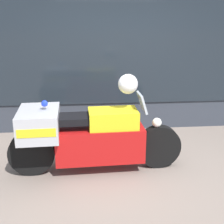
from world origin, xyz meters
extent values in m
plane|color=gray|center=(0.00, 0.00, 0.00)|extent=(60.00, 60.00, 0.00)
cube|color=#333842|center=(0.00, 2.00, 1.75)|extent=(6.90, 0.40, 3.50)
cube|color=#1E262D|center=(0.43, 1.79, 1.80)|extent=(5.74, 0.02, 2.50)
cube|color=slate|center=(0.39, 2.01, 0.28)|extent=(5.52, 0.30, 0.55)
cube|color=silver|center=(0.39, 2.15, 1.30)|extent=(5.52, 0.02, 1.53)
cube|color=beige|center=(0.39, 2.01, 2.06)|extent=(5.52, 0.30, 0.03)
cube|color=#195623|center=(-1.36, 2.01, 2.10)|extent=(0.18, 0.04, 0.05)
cube|color=maroon|center=(0.39, 2.01, 2.10)|extent=(0.18, 0.04, 0.05)
cube|color=orange|center=(-1.57, 1.94, 0.69)|extent=(0.19, 0.04, 0.27)
cube|color=yellow|center=(-0.26, 1.94, 0.69)|extent=(0.19, 0.02, 0.27)
cube|color=#2866B7|center=(1.04, 1.94, 0.69)|extent=(0.19, 0.02, 0.27)
cylinder|color=black|center=(0.47, 0.20, 0.33)|extent=(0.66, 0.16, 0.65)
cylinder|color=black|center=(-1.38, 0.14, 0.33)|extent=(0.66, 0.16, 0.65)
cube|color=#B71414|center=(-0.41, 0.17, 0.43)|extent=(1.28, 0.51, 0.49)
cube|color=yellow|center=(-0.21, 0.18, 0.78)|extent=(0.70, 0.45, 0.28)
cube|color=black|center=(-0.70, 0.16, 0.81)|extent=(0.74, 0.38, 0.10)
cube|color=#B7B7BC|center=(-1.24, 0.14, 0.77)|extent=(0.58, 0.77, 0.38)
cube|color=yellow|center=(-1.24, 0.14, 0.77)|extent=(0.52, 0.78, 0.11)
cube|color=#B2BCC6|center=(0.20, 0.19, 1.02)|extent=(0.12, 0.33, 0.27)
sphere|color=white|center=(0.43, 0.20, 0.71)|extent=(0.14, 0.14, 0.14)
sphere|color=blue|center=(-1.15, 0.14, 1.05)|extent=(0.09, 0.09, 0.09)
sphere|color=white|center=(-0.01, 0.19, 1.29)|extent=(0.28, 0.28, 0.28)
camera|label=1|loc=(-0.59, -3.97, 2.26)|focal=50.00mm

